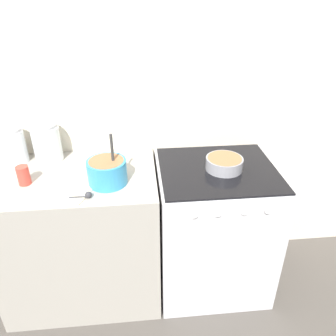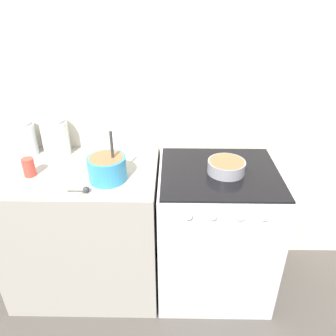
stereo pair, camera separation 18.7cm
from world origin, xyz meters
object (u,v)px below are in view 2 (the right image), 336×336
at_px(baking_pan, 226,166).
at_px(storage_jar_middle, 56,139).
at_px(stove, 215,231).
at_px(mixing_bowl, 107,167).
at_px(tin_can, 29,167).
at_px(storage_jar_left, 25,140).

height_order(baking_pan, storage_jar_middle, storage_jar_middle).
bearing_deg(baking_pan, storage_jar_middle, 168.05).
height_order(stove, mixing_bowl, mixing_bowl).
bearing_deg(tin_can, baking_pan, 2.68).
xyz_separation_m(stove, storage_jar_left, (-1.23, 0.22, 0.55)).
xyz_separation_m(stove, mixing_bowl, (-0.65, -0.09, 0.54)).
distance_m(baking_pan, tin_can, 1.14).
bearing_deg(baking_pan, tin_can, -177.32).
bearing_deg(mixing_bowl, baking_pan, 7.22).
bearing_deg(stove, mixing_bowl, -171.67).
height_order(stove, tin_can, tin_can).
bearing_deg(storage_jar_left, stove, -9.98).
bearing_deg(storage_jar_middle, storage_jar_left, 180.00).
height_order(baking_pan, tin_can, tin_can).
relative_size(stove, baking_pan, 4.17).
xyz_separation_m(storage_jar_left, storage_jar_middle, (0.20, 0.00, 0.01)).
bearing_deg(stove, storage_jar_left, 170.02).
xyz_separation_m(baking_pan, storage_jar_left, (-1.26, 0.22, 0.05)).
distance_m(storage_jar_left, storage_jar_middle, 0.20).
relative_size(mixing_bowl, baking_pan, 1.33).
distance_m(stove, storage_jar_left, 1.37).
height_order(storage_jar_left, tin_can, storage_jar_left).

